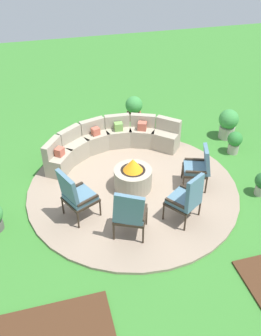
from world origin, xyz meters
name	(u,v)px	position (x,y,z in m)	size (l,w,h in m)	color
ground_plane	(133,189)	(0.00, 0.00, 0.00)	(24.00, 24.00, 0.00)	#387A2D
patio_circle	(133,188)	(0.00, 0.00, 0.03)	(4.66, 4.66, 0.06)	gray
fire_pit	(133,177)	(0.00, 0.00, 0.36)	(0.83, 0.83, 0.76)	#9E937F
curved_stone_bench	(110,141)	(-0.17, 1.53, 0.38)	(3.48, 1.42, 0.80)	#9E937F
lounge_chair_front_left	(76,195)	(-1.32, -0.61, 0.64)	(0.79, 0.79, 1.16)	#2D2319
lounge_chair_front_right	(130,213)	(-0.44, -1.38, 0.63)	(0.75, 0.73, 1.11)	#2D2319
lounge_chair_back_left	(187,198)	(0.73, -1.24, 0.62)	(0.79, 0.81, 1.10)	#2D2319
lounge_chair_back_right	(199,166)	(1.40, -0.31, 0.60)	(0.71, 0.69, 1.01)	#2D2319
potted_plant_1	(235,141)	(2.88, 0.76, 0.34)	(0.37, 0.37, 0.60)	#A89E8E
potted_plant_2	(134,107)	(0.92, 3.20, 0.38)	(0.50, 0.50, 0.71)	brown
potted_plant_3	(228,123)	(3.07, 1.50, 0.45)	(0.53, 0.53, 0.82)	#A89E8E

